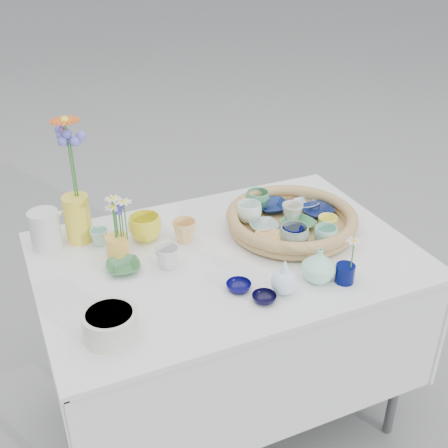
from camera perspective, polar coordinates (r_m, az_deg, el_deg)
name	(u,v)px	position (r m, az deg, el deg)	size (l,w,h in m)	color
ground	(226,412)	(2.41, 0.20, -18.55)	(80.00, 80.00, 0.00)	gray
display_table	(226,412)	(2.41, 0.20, -18.55)	(1.26, 0.86, 0.77)	white
wicker_tray	(291,221)	(2.04, 6.87, 0.33)	(0.47, 0.47, 0.08)	#9A7D49
tray_ceramic_0	(273,207)	(2.14, 4.96, 1.76)	(0.12, 0.12, 0.03)	navy
tray_ceramic_1	(317,211)	(2.13, 9.41, 1.28)	(0.12, 0.12, 0.03)	#0E1949
tray_ceramic_2	(327,225)	(2.01, 10.45, -0.07)	(0.07, 0.07, 0.06)	#F5EF55
tray_ceramic_3	(298,224)	(2.03, 7.52, -0.04)	(0.12, 0.12, 0.03)	#439660
tray_ceramic_4	(294,237)	(1.90, 7.12, -1.32)	(0.10, 0.10, 0.08)	gray
tray_ceramic_5	(264,226)	(2.01, 4.04, -0.25)	(0.10, 0.10, 0.02)	#98B4AB
tray_ceramic_6	(249,212)	(2.05, 2.54, 1.18)	(0.09, 0.09, 0.07)	white
tray_ceramic_7	(292,213)	(2.06, 6.95, 1.11)	(0.08, 0.08, 0.07)	beige
tray_ceramic_8	(306,204)	(2.18, 8.31, 2.03)	(0.09, 0.09, 0.02)	#B1D3F3
tray_ceramic_9	(292,235)	(1.93, 6.97, -1.10)	(0.07, 0.07, 0.07)	#06076C
tray_ceramic_10	(270,240)	(1.93, 4.72, -1.60)	(0.11, 0.11, 0.03)	#F8B863
tray_ceramic_11	(326,236)	(1.94, 10.29, -1.18)	(0.08, 0.08, 0.07)	#8FD3BD
tray_ceramic_12	(258,200)	(2.14, 3.44, 2.44)	(0.09, 0.09, 0.07)	#489669
loose_ceramic_0	(145,228)	(1.98, -8.03, -0.39)	(0.12, 0.12, 0.09)	yellow
loose_ceramic_1	(184,231)	(1.96, -4.04, -0.70)	(0.08, 0.08, 0.08)	#E6B76A
loose_ceramic_2	(124,267)	(1.84, -10.17, -4.35)	(0.11, 0.11, 0.03)	#3A7543
loose_ceramic_3	(167,257)	(1.83, -5.78, -3.37)	(0.08, 0.08, 0.07)	silver
loose_ceramic_4	(239,286)	(1.73, 1.50, -6.36)	(0.08, 0.08, 0.02)	#070547
loose_ceramic_5	(100,237)	(1.99, -12.53, -1.30)	(0.06, 0.06, 0.06)	#A9E4CC
loose_ceramic_6	(264,298)	(1.69, 4.10, -7.51)	(0.07, 0.07, 0.02)	black
fluted_bowl	(110,325)	(1.57, -11.47, -9.99)	(0.15, 0.15, 0.08)	beige
bud_vase_paleblue	(284,276)	(1.70, 6.14, -5.28)	(0.08, 0.08, 0.12)	white
bud_vase_seafoam	(319,265)	(1.77, 9.62, -4.09)	(0.11, 0.11, 0.11)	#A1EFCB
bud_vase_cobalt	(345,273)	(1.80, 12.19, -4.93)	(0.06, 0.06, 0.06)	#010843
single_daisy	(353,254)	(1.75, 12.93, -3.03)	(0.06, 0.06, 0.11)	white
tall_vase_yellow	(78,219)	(2.01, -14.64, 0.52)	(0.09, 0.09, 0.17)	yellow
gerbera	(70,160)	(1.92, -15.34, 6.32)	(0.11, 0.11, 0.29)	#E75816
hydrangea	(74,168)	(1.93, -14.99, 5.47)	(0.08, 0.08, 0.28)	#7555B1
white_pitcher	(45,230)	(2.00, -17.70, -0.58)	(0.14, 0.10, 0.14)	silver
daisy_cup	(118,247)	(1.90, -10.77, -2.34)	(0.08, 0.08, 0.08)	#FAB946
daisy_posy	(119,217)	(1.83, -10.57, 0.69)	(0.08, 0.08, 0.15)	white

